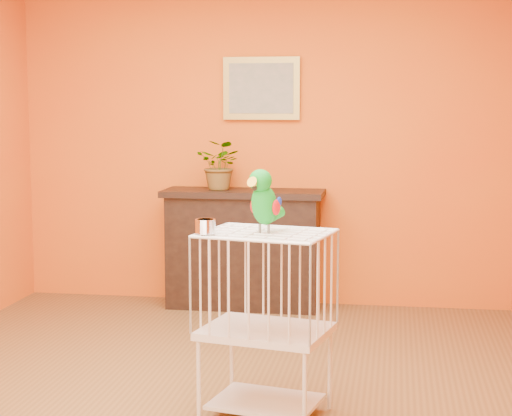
# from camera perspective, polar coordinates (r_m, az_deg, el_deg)

# --- Properties ---
(ground) EXTENTS (4.50, 4.50, 0.00)m
(ground) POSITION_cam_1_polar(r_m,az_deg,el_deg) (5.01, -3.69, -12.06)
(ground) COLOR brown
(ground) RESTS_ON ground
(room_shell) EXTENTS (4.50, 4.50, 4.50)m
(room_shell) POSITION_cam_1_polar(r_m,az_deg,el_deg) (4.74, -3.84, 6.35)
(room_shell) COLOR #D25F13
(room_shell) RESTS_ON ground
(console_cabinet) EXTENTS (1.28, 0.46, 0.95)m
(console_cabinet) POSITION_cam_1_polar(r_m,az_deg,el_deg) (6.85, -0.86, -2.73)
(console_cabinet) COLOR black
(console_cabinet) RESTS_ON ground
(potted_plant) EXTENTS (0.45, 0.47, 0.31)m
(potted_plant) POSITION_cam_1_polar(r_m,az_deg,el_deg) (6.77, -2.41, 2.50)
(potted_plant) COLOR #26722D
(potted_plant) RESTS_ON console_cabinet
(framed_picture) EXTENTS (0.62, 0.04, 0.50)m
(framed_picture) POSITION_cam_1_polar(r_m,az_deg,el_deg) (6.91, 0.36, 7.98)
(framed_picture) COLOR #A48B3A
(framed_picture) RESTS_ON room_shell
(birdcage) EXTENTS (0.72, 0.61, 0.98)m
(birdcage) POSITION_cam_1_polar(r_m,az_deg,el_deg) (4.48, 0.66, -7.59)
(birdcage) COLOR beige
(birdcage) RESTS_ON ground
(feed_cup) EXTENTS (0.10, 0.10, 0.07)m
(feed_cup) POSITION_cam_1_polar(r_m,az_deg,el_deg) (4.32, -3.39, -1.22)
(feed_cup) COLOR silver
(feed_cup) RESTS_ON birdcage
(parrot) EXTENTS (0.19, 0.29, 0.33)m
(parrot) POSITION_cam_1_polar(r_m,az_deg,el_deg) (4.35, 0.54, 0.53)
(parrot) COLOR #59544C
(parrot) RESTS_ON birdcage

